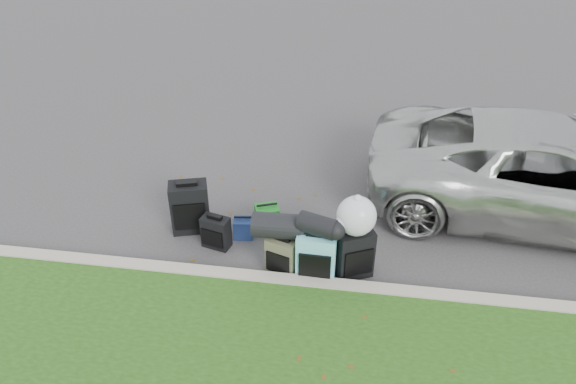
# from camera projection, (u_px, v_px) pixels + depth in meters

# --- Properties ---
(ground) EXTENTS (120.00, 120.00, 0.00)m
(ground) POSITION_uv_depth(u_px,v_px,m) (293.00, 235.00, 7.47)
(ground) COLOR #383535
(ground) RESTS_ON ground
(curb) EXTENTS (120.00, 0.18, 0.15)m
(curb) POSITION_uv_depth(u_px,v_px,m) (282.00, 282.00, 6.60)
(curb) COLOR #9E937F
(curb) RESTS_ON ground
(suv) EXTENTS (5.01, 2.68, 1.34)m
(suv) POSITION_uv_depth(u_px,v_px,m) (550.00, 171.00, 7.53)
(suv) COLOR #B7B7B2
(suv) RESTS_ON ground
(suitcase_small_black) EXTENTS (0.39, 0.27, 0.44)m
(suitcase_small_black) POSITION_uv_depth(u_px,v_px,m) (216.00, 232.00, 7.16)
(suitcase_small_black) COLOR black
(suitcase_small_black) RESTS_ON ground
(suitcase_large_black_left) EXTENTS (0.56, 0.42, 0.71)m
(suitcase_large_black_left) POSITION_uv_depth(u_px,v_px,m) (190.00, 207.00, 7.38)
(suitcase_large_black_left) COLOR black
(suitcase_large_black_left) RESTS_ON ground
(suitcase_olive) EXTENTS (0.42, 0.33, 0.50)m
(suitcase_olive) POSITION_uv_depth(u_px,v_px,m) (282.00, 256.00, 6.73)
(suitcase_olive) COLOR #44442E
(suitcase_olive) RESTS_ON ground
(suitcase_teal) EXTENTS (0.46, 0.28, 0.65)m
(suitcase_teal) POSITION_uv_depth(u_px,v_px,m) (316.00, 257.00, 6.60)
(suitcase_teal) COLOR #54A8B4
(suitcase_teal) RESTS_ON ground
(suitcase_large_black_right) EXTENTS (0.50, 0.41, 0.64)m
(suitcase_large_black_right) POSITION_uv_depth(u_px,v_px,m) (354.00, 253.00, 6.66)
(suitcase_large_black_right) COLOR black
(suitcase_large_black_right) RESTS_ON ground
(tote_green) EXTENTS (0.37, 0.34, 0.34)m
(tote_green) POSITION_uv_depth(u_px,v_px,m) (267.00, 218.00, 7.50)
(tote_green) COLOR #1A761F
(tote_green) RESTS_ON ground
(tote_navy) EXTENTS (0.28, 0.23, 0.27)m
(tote_navy) POSITION_uv_depth(u_px,v_px,m) (243.00, 228.00, 7.37)
(tote_navy) COLOR navy
(tote_navy) RESTS_ON ground
(duffel_left) EXTENTS (0.58, 0.32, 0.31)m
(duffel_left) POSITION_uv_depth(u_px,v_px,m) (276.00, 226.00, 6.56)
(duffel_left) COLOR black
(duffel_left) RESTS_ON suitcase_olive
(duffel_right) EXTENTS (0.49, 0.37, 0.25)m
(duffel_right) POSITION_uv_depth(u_px,v_px,m) (318.00, 225.00, 6.37)
(duffel_right) COLOR black
(duffel_right) RESTS_ON suitcase_teal
(trash_bag) EXTENTS (0.46, 0.46, 0.46)m
(trash_bag) POSITION_uv_depth(u_px,v_px,m) (356.00, 216.00, 6.36)
(trash_bag) COLOR silver
(trash_bag) RESTS_ON suitcase_large_black_right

